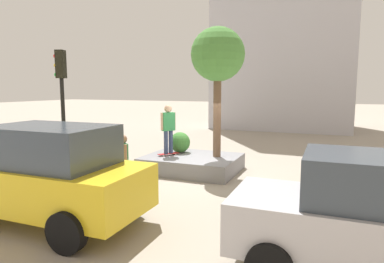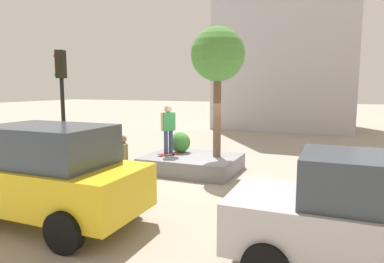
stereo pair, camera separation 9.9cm
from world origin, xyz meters
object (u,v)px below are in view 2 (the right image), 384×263
(planter_ledge, at_px, (192,163))
(skateboarder, at_px, (168,126))
(taxi_cab, at_px, (44,174))
(bystander_watching, at_px, (123,158))
(sedan_parked, at_px, (370,218))
(plaza_tree, at_px, (218,56))
(skateboard, at_px, (169,154))
(traffic_light_corner, at_px, (62,93))

(planter_ledge, relative_size, skateboarder, 1.85)
(taxi_cab, distance_m, bystander_watching, 2.90)
(planter_ledge, relative_size, sedan_parked, 0.76)
(plaza_tree, distance_m, taxi_cab, 6.95)
(skateboard, bearing_deg, taxi_cab, 86.34)
(skateboard, relative_size, sedan_parked, 0.18)
(skateboard, bearing_deg, bystander_watching, 84.58)
(planter_ledge, bearing_deg, bystander_watching, 68.80)
(skateboard, height_order, bystander_watching, bystander_watching)
(plaza_tree, relative_size, bystander_watching, 2.80)
(taxi_cab, bearing_deg, planter_ledge, -101.80)
(skateboard, distance_m, traffic_light_corner, 4.25)
(traffic_light_corner, bearing_deg, sedan_parked, 164.48)
(sedan_parked, bearing_deg, skateboarder, -39.85)
(skateboarder, xyz_separation_m, taxi_cab, (0.35, 5.43, -0.54))
(sedan_parked, xyz_separation_m, taxi_cab, (6.54, 0.26, 0.11))
(planter_ledge, height_order, taxi_cab, taxi_cab)
(plaza_tree, height_order, bystander_watching, plaza_tree)
(planter_ledge, distance_m, skateboard, 0.94)
(plaza_tree, bearing_deg, taxi_cab, 70.82)
(plaza_tree, distance_m, skateboarder, 3.03)
(skateboard, xyz_separation_m, taxi_cab, (0.35, 5.43, 0.50))
(traffic_light_corner, height_order, bystander_watching, traffic_light_corner)
(plaza_tree, xyz_separation_m, sedan_parked, (-4.48, 5.66, -3.11))
(bystander_watching, bearing_deg, taxi_cab, 87.88)
(taxi_cab, relative_size, traffic_light_corner, 1.15)
(planter_ledge, relative_size, bystander_watching, 2.02)
(bystander_watching, bearing_deg, sedan_parked, 157.75)
(skateboard, bearing_deg, sedan_parked, 140.15)
(skateboarder, height_order, traffic_light_corner, traffic_light_corner)
(skateboarder, relative_size, traffic_light_corner, 0.43)
(skateboarder, height_order, taxi_cab, skateboarder)
(skateboarder, xyz_separation_m, traffic_light_corner, (2.24, 2.83, 1.20))
(skateboard, distance_m, skateboarder, 1.05)
(plaza_tree, bearing_deg, planter_ledge, 15.40)
(skateboarder, xyz_separation_m, bystander_watching, (0.24, 2.54, -0.73))
(planter_ledge, distance_m, plaza_tree, 3.95)
(skateboarder, relative_size, taxi_cab, 0.37)
(skateboarder, height_order, bystander_watching, skateboarder)
(skateboard, bearing_deg, plaza_tree, -164.18)
(skateboard, relative_size, taxi_cab, 0.16)
(plaza_tree, distance_m, sedan_parked, 7.86)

